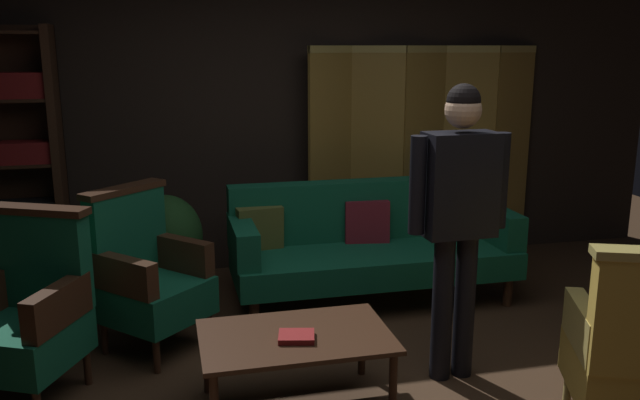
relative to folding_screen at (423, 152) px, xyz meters
The scene contains 11 objects.
back_wall 1.37m from the folding_screen, behind, with size 7.20×0.10×2.80m, color black.
folding_screen is the anchor object (origin of this frame).
bookshelf 3.44m from the folding_screen, behind, with size 0.90×0.32×2.05m.
velvet_couch 1.22m from the folding_screen, 132.36° to the right, with size 2.12×0.78×0.88m.
coffee_table 2.83m from the folding_screen, 125.62° to the right, with size 1.00×0.64×0.42m.
armchair_gilt_accent 3.00m from the folding_screen, 91.85° to the right, with size 0.75×0.75×1.04m.
armchair_wing_left 3.52m from the folding_screen, 149.39° to the right, with size 0.77×0.77×1.04m.
armchair_wing_right 2.76m from the folding_screen, 151.16° to the right, with size 0.82×0.82×1.04m.
standing_figure 2.21m from the folding_screen, 107.20° to the right, with size 0.59×0.24×1.70m.
potted_plant 2.38m from the folding_screen, 165.63° to the right, with size 0.54×0.54×0.83m.
book_red_leather 2.87m from the folding_screen, 125.03° to the right, with size 0.18×0.15×0.03m, color maroon.
Camera 1 is at (-0.93, -3.12, 1.89)m, focal length 36.92 mm.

